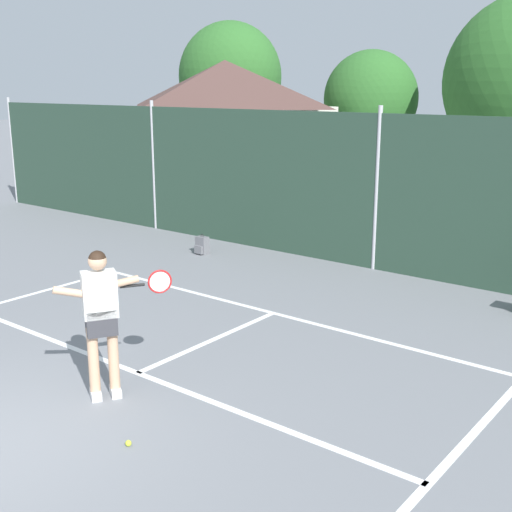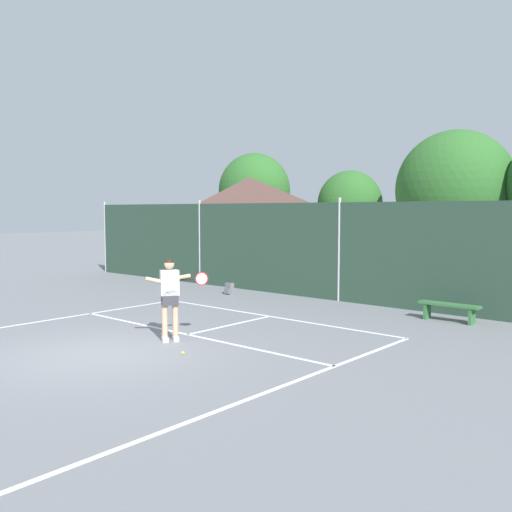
% 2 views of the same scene
% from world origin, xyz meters
% --- Properties ---
extents(ground_plane, '(120.00, 120.00, 0.00)m').
position_xyz_m(ground_plane, '(0.00, 0.00, 0.00)').
color(ground_plane, slate).
extents(court_markings, '(8.30, 11.10, 0.01)m').
position_xyz_m(court_markings, '(0.00, 0.65, 0.00)').
color(court_markings, white).
rests_on(court_markings, ground).
extents(chainlink_fence, '(26.09, 0.09, 3.33)m').
position_xyz_m(chainlink_fence, '(-0.00, 9.00, 1.59)').
color(chainlink_fence, '#284233').
rests_on(chainlink_fence, ground).
extents(clubhouse_building, '(5.74, 5.17, 4.45)m').
position_xyz_m(clubhouse_building, '(-7.54, 13.10, 2.30)').
color(clubhouse_building, silver).
rests_on(clubhouse_building, ground).
extents(treeline_backdrop, '(26.09, 4.55, 6.75)m').
position_xyz_m(treeline_backdrop, '(1.62, 17.47, 3.93)').
color(treeline_backdrop, brown).
rests_on(treeline_backdrop, ground).
extents(tennis_player, '(0.71, 1.31, 1.85)m').
position_xyz_m(tennis_player, '(0.20, 1.79, 1.11)').
color(tennis_player, silver).
rests_on(tennis_player, ground).
extents(tennis_ball, '(0.07, 0.07, 0.07)m').
position_xyz_m(tennis_ball, '(1.30, 1.17, 0.03)').
color(tennis_ball, '#CCE033').
rests_on(tennis_ball, ground).
extents(backpack_grey, '(0.29, 0.25, 0.46)m').
position_xyz_m(backpack_grey, '(-3.65, 7.71, 0.19)').
color(backpack_grey, slate).
rests_on(backpack_grey, ground).
extents(courtside_bench, '(1.60, 0.36, 0.48)m').
position_xyz_m(courtside_bench, '(4.03, 8.04, 0.36)').
color(courtside_bench, '#336B38').
rests_on(courtside_bench, ground).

